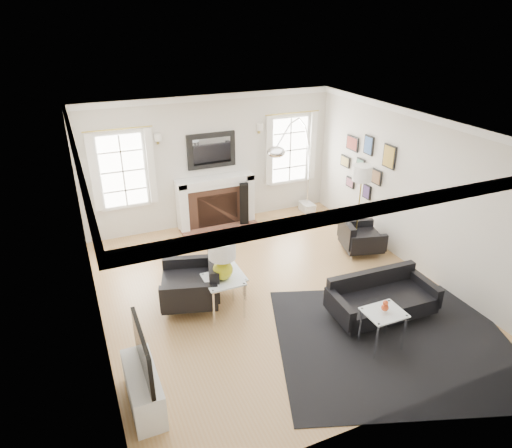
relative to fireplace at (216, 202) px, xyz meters
name	(u,v)px	position (x,y,z in m)	size (l,w,h in m)	color
floor	(270,288)	(0.00, -2.79, -0.54)	(6.00, 6.00, 0.00)	#A97946
back_wall	(211,161)	(0.00, 0.21, 0.86)	(5.50, 0.04, 2.80)	beige
front_wall	(392,322)	(0.00, -5.79, 0.86)	(5.50, 0.04, 2.80)	beige
left_wall	(89,247)	(-2.75, -2.79, 0.86)	(0.04, 6.00, 2.80)	beige
right_wall	(409,189)	(2.75, -2.79, 0.86)	(0.04, 6.00, 2.80)	beige
ceiling	(272,126)	(0.00, -2.79, 2.26)	(5.50, 6.00, 0.02)	white
crown_molding	(272,130)	(0.00, -2.79, 2.20)	(5.50, 6.00, 0.12)	white
fireplace	(216,202)	(0.00, 0.00, 0.00)	(1.70, 0.69, 1.11)	white
mantel_mirror	(211,151)	(0.00, 0.16, 1.11)	(1.05, 0.07, 0.75)	black
window_left	(123,171)	(-1.85, 0.16, 0.92)	(1.24, 0.15, 1.62)	white
window_right	(290,150)	(1.85, 0.16, 0.92)	(1.24, 0.15, 1.62)	white
gallery_wall	(365,162)	(2.72, -1.50, 0.99)	(0.04, 1.73, 1.29)	black
tv_unit	(143,384)	(-2.44, -4.49, -0.21)	(0.35, 1.00, 1.09)	white
area_rug	(395,342)	(1.07, -4.77, -0.54)	(3.33, 2.77, 0.01)	black
sofa	(380,299)	(1.26, -4.13, -0.25)	(1.68, 0.82, 0.54)	black
armchair_left	(194,285)	(-1.31, -2.73, -0.17)	(1.12, 1.20, 0.67)	black
armchair_right	(359,238)	(2.15, -2.29, -0.24)	(0.90, 0.97, 0.55)	black
coffee_table	(213,274)	(-0.92, -2.54, -0.17)	(0.91, 0.91, 0.40)	silver
side_table_left	(223,285)	(-0.95, -3.13, -0.03)	(0.57, 0.57, 0.63)	silver
nesting_table	(383,319)	(0.82, -4.75, -0.07)	(0.54, 0.45, 0.60)	silver
gourd_lamp	(222,257)	(-0.95, -3.13, 0.46)	(0.41, 0.41, 0.66)	gold
orange_vase	(385,306)	(0.82, -4.75, 0.15)	(0.10, 0.10, 0.17)	#C84119
arc_floor_lamp	(294,169)	(1.48, -0.75, 0.78)	(1.73, 1.61, 2.45)	silver
stick_floor_lamp	(362,178)	(2.12, -2.22, 0.98)	(0.36, 0.36, 1.76)	gold
speaker_tower	(244,204)	(0.57, -0.22, -0.06)	(0.19, 0.19, 0.96)	black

